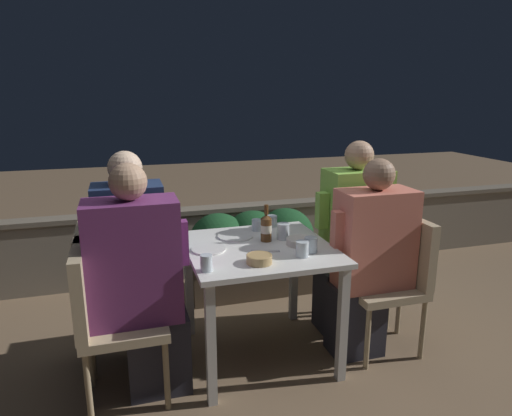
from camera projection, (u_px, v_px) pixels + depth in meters
ground_plane at (259, 354)px, 2.91m from camera, size 16.00×16.00×0.00m
parapet_wall at (214, 240)px, 4.13m from camera, size 9.00×0.18×0.63m
dining_table at (259, 262)px, 2.76m from camera, size 0.86×0.86×0.73m
planter_hedge at (253, 248)px, 3.72m from camera, size 1.03×0.47×0.70m
chair_left_near at (104, 309)px, 2.38m from camera, size 0.45×0.44×0.87m
person_purple_stripe at (141, 284)px, 2.41m from camera, size 0.52×0.26×1.29m
chair_left_far at (104, 286)px, 2.67m from camera, size 0.45×0.44×0.87m
person_navy_jumper at (137, 261)px, 2.69m from camera, size 0.48×0.26×1.31m
chair_right_near at (396, 271)px, 2.89m from camera, size 0.45×0.44×0.87m
person_coral_top at (369, 259)px, 2.81m from camera, size 0.51×0.26×1.25m
chair_right_far at (375, 254)px, 3.19m from camera, size 0.45×0.44×0.87m
person_green_blouse at (351, 238)px, 3.10m from camera, size 0.50×0.26×1.32m
beer_bottle at (266, 227)px, 2.80m from camera, size 0.07×0.07×0.23m
plate_0 at (235, 236)px, 2.90m from camera, size 0.23×0.23×0.01m
plate_1 at (209, 249)px, 2.66m from camera, size 0.20×0.20×0.01m
bowl_0 at (300, 241)px, 2.75m from camera, size 0.16×0.16×0.04m
bowl_1 at (259, 258)px, 2.45m from camera, size 0.14×0.14×0.05m
glass_cup_0 at (283, 231)px, 2.85m from camera, size 0.08×0.08×0.10m
glass_cup_1 at (271, 221)px, 3.11m from camera, size 0.08×0.08×0.08m
glass_cup_2 at (302, 249)px, 2.55m from camera, size 0.07×0.07×0.09m
glass_cup_3 at (257, 225)px, 3.03m from camera, size 0.07×0.07×0.08m
glass_cup_4 at (206, 263)px, 2.34m from camera, size 0.06×0.06×0.09m
glass_cup_5 at (311, 245)px, 2.62m from camera, size 0.07×0.07×0.09m
fork_0 at (265, 251)px, 2.64m from camera, size 0.17×0.07×0.01m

